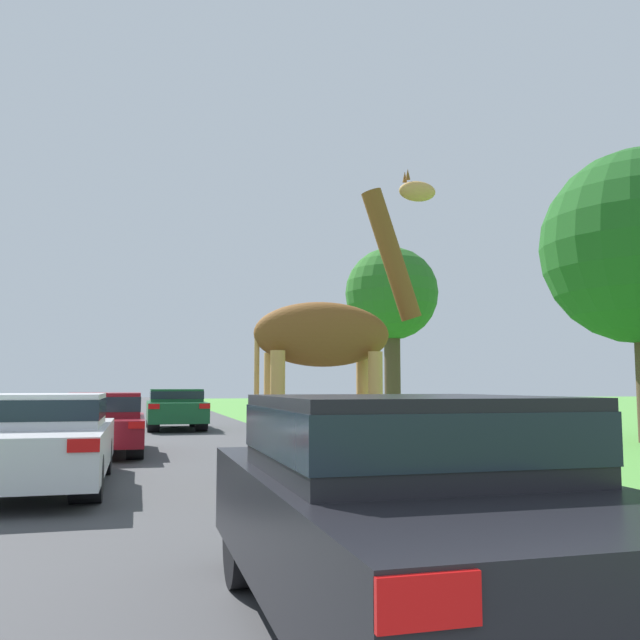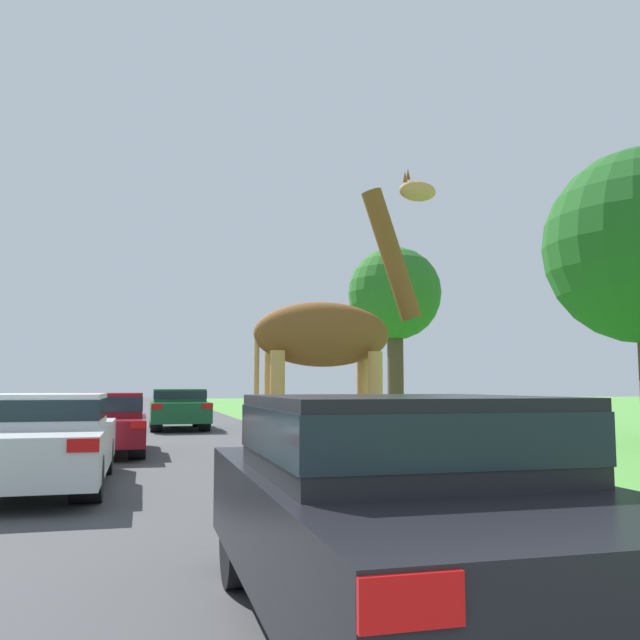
% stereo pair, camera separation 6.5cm
% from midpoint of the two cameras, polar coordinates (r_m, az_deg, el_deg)
% --- Properties ---
extents(road, '(7.17, 120.00, 0.00)m').
position_cam_midpoint_polar(road, '(29.60, -14.00, -8.26)').
color(road, '#424244').
rests_on(road, ground).
extents(giraffe_near_road, '(2.69, 0.93, 4.64)m').
position_cam_midpoint_polar(giraffe_near_road, '(9.46, 0.75, -1.77)').
color(giraffe_near_road, tan).
rests_on(giraffe_near_road, ground).
extents(car_lead_maroon, '(1.84, 4.07, 1.42)m').
position_cam_midpoint_polar(car_lead_maroon, '(4.30, 6.74, -15.20)').
color(car_lead_maroon, black).
rests_on(car_lead_maroon, ground).
extents(car_queue_right, '(1.90, 4.37, 1.37)m').
position_cam_midpoint_polar(car_queue_right, '(23.88, -12.13, -7.21)').
color(car_queue_right, '#144C28').
rests_on(car_queue_right, ground).
extents(car_queue_left, '(1.98, 4.80, 1.37)m').
position_cam_midpoint_polar(car_queue_left, '(10.78, -22.88, -9.13)').
color(car_queue_left, silver).
rests_on(car_queue_left, ground).
extents(car_far_ahead, '(1.71, 4.29, 1.33)m').
position_cam_midpoint_polar(car_far_ahead, '(15.68, -17.88, -8.10)').
color(car_far_ahead, maroon).
rests_on(car_far_ahead, ground).
extents(tree_right_cluster, '(3.67, 3.67, 6.95)m').
position_cam_midpoint_polar(tree_right_cluster, '(26.91, 5.99, 2.02)').
color(tree_right_cluster, '#4C3828').
rests_on(tree_right_cluster, ground).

